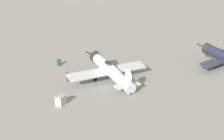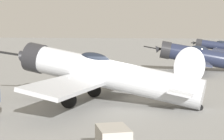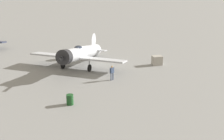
{
  "view_description": "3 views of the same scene",
  "coord_description": "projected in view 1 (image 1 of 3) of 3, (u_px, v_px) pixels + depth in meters",
  "views": [
    {
      "loc": [
        -34.47,
        24.24,
        16.46
      ],
      "look_at": [
        0.0,
        -0.0,
        1.8
      ],
      "focal_mm": 55.09,
      "sensor_mm": 36.0,
      "label": 1
    },
    {
      "loc": [
        -4.8,
        18.54,
        3.77
      ],
      "look_at": [
        0.0,
        -0.0,
        1.8
      ],
      "focal_mm": 59.75,
      "sensor_mm": 36.0,
      "label": 2
    },
    {
      "loc": [
        35.09,
        11.67,
        11.99
      ],
      "look_at": [
        3.96,
        4.56,
        1.1
      ],
      "focal_mm": 52.38,
      "sensor_mm": 36.0,
      "label": 3
    }
  ],
  "objects": [
    {
      "name": "airplane_foreground",
      "position": [
        110.0,
        70.0,
        45.11
      ],
      "size": [
        11.52,
        11.37,
        3.19
      ],
      "rotation": [
        0.0,
        0.0,
        6.19
      ],
      "color": "#B7BABF",
      "rests_on": "ground_plane"
    },
    {
      "name": "ground_plane",
      "position": [
        112.0,
        83.0,
        45.21
      ],
      "size": [
        400.0,
        400.0,
        0.0
      ],
      "primitive_type": "plane",
      "color": "gray"
    },
    {
      "name": "ground_crew_mechanic",
      "position": [
        67.0,
        75.0,
        45.49
      ],
      "size": [
        0.51,
        0.41,
        1.55
      ],
      "rotation": [
        0.0,
        0.0,
        4.11
      ],
      "color": "#384766",
      "rests_on": "ground_plane"
    },
    {
      "name": "equipment_crate",
      "position": [
        61.0,
        100.0,
        38.59
      ],
      "size": [
        1.28,
        1.42,
        1.1
      ],
      "rotation": [
        0.0,
        0.0,
        5.18
      ],
      "color": "#9E998E",
      "rests_on": "ground_plane"
    },
    {
      "name": "fuel_drum",
      "position": [
        59.0,
        62.0,
        52.03
      ],
      "size": [
        0.64,
        0.64,
        0.91
      ],
      "color": "#19471E",
      "rests_on": "ground_plane"
    }
  ]
}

